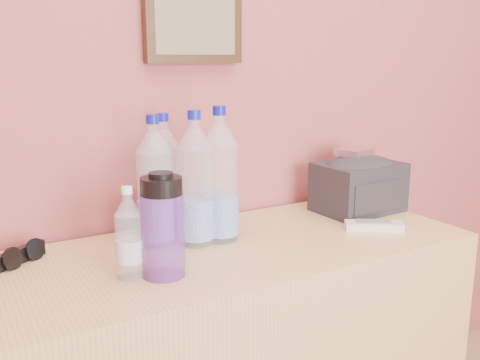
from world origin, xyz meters
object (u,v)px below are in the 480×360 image
pet_large_d (220,182)px  foil_packet (354,152)px  pet_large_c (155,188)px  toiletry_bag (358,184)px  nalgene_bottle (163,226)px  ac_remote (374,226)px  pet_large_b (165,181)px  pet_large_a (195,186)px  pet_small (129,238)px  sunglasses (20,256)px

pet_large_d → foil_packet: (0.52, 0.05, 0.03)m
pet_large_c → toiletry_bag: bearing=-2.5°
nalgene_bottle → ac_remote: 0.67m
pet_large_b → pet_large_c: pet_large_c is taller
ac_remote → toiletry_bag: bearing=95.1°
toiletry_bag → pet_large_a: bearing=179.0°
pet_large_d → pet_small: size_ratio=1.72×
pet_large_b → pet_large_c: 0.10m
pet_large_b → foil_packet: bearing=-7.4°
pet_large_a → ac_remote: pet_large_a is taller
pet_small → toiletry_bag: bearing=10.7°
pet_large_c → nalgene_bottle: pet_large_c is taller
pet_large_a → sunglasses: pet_large_a is taller
pet_large_a → pet_large_c: (-0.10, 0.05, -0.00)m
pet_small → nalgene_bottle: bearing=-21.5°
pet_large_d → pet_large_a: bearing=176.7°
pet_large_a → nalgene_bottle: (-0.16, -0.17, -0.04)m
ac_remote → foil_packet: bearing=98.3°
pet_large_c → sunglasses: 0.37m
pet_large_b → pet_small: pet_large_b is taller
pet_large_a → toiletry_bag: bearing=1.7°
toiletry_bag → foil_packet: size_ratio=2.49×
nalgene_bottle → ac_remote: nalgene_bottle is taller
sunglasses → foil_packet: bearing=-36.8°
pet_large_b → pet_small: 0.34m
pet_large_c → nalgene_bottle: bearing=-107.0°
foil_packet → pet_small: bearing=-167.5°
pet_large_c → nalgene_bottle: 0.23m
pet_large_d → ac_remote: 0.48m
foil_packet → pet_large_d: bearing=-174.5°
pet_small → pet_large_b: bearing=53.7°
toiletry_bag → pet_large_c: bearing=174.8°
pet_large_b → pet_small: (-0.20, -0.27, -0.06)m
foil_packet → pet_large_b: bearing=172.6°
pet_large_a → sunglasses: 0.47m
sunglasses → pet_large_c: bearing=-40.5°
pet_large_c → pet_large_a: bearing=-26.7°
sunglasses → toiletry_bag: size_ratio=0.56×
pet_small → pet_large_d: bearing=23.7°
pet_large_a → nalgene_bottle: 0.23m
nalgene_bottle → sunglasses: 0.39m
pet_small → toiletry_bag: 0.84m
pet_large_d → nalgene_bottle: 0.29m
pet_small → sunglasses: (-0.21, 0.22, -0.07)m
pet_large_b → foil_packet: 0.64m
pet_large_c → sunglasses: pet_large_c is taller
ac_remote → pet_large_c: bearing=-165.8°
pet_large_c → toiletry_bag: pet_large_c is taller
sunglasses → pet_large_a: bearing=-45.4°
pet_large_d → toiletry_bag: bearing=2.4°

